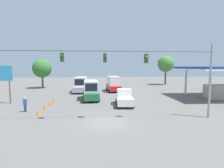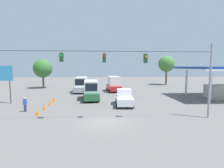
% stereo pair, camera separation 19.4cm
% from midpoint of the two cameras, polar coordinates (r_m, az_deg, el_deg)
% --- Properties ---
extents(ground_plane, '(140.00, 140.00, 0.00)m').
position_cam_midpoint_polar(ground_plane, '(16.77, -2.05, -12.46)').
color(ground_plane, '#605E5B').
extents(overhead_signal_span, '(21.48, 0.38, 7.49)m').
position_cam_midpoint_polar(overhead_signal_span, '(16.80, -2.10, 3.49)').
color(overhead_signal_span, '#939399').
rests_on(overhead_signal_span, ground_plane).
extents(box_truck_red_oncoming_deep, '(2.95, 6.30, 3.16)m').
position_cam_midpoint_polar(box_truck_red_oncoming_deep, '(36.79, 0.75, -0.01)').
color(box_truck_red_oncoming_deep, red).
rests_on(box_truck_red_oncoming_deep, ground_plane).
extents(pickup_truck_white_crossing_near, '(2.57, 5.16, 2.12)m').
position_cam_midpoint_polar(pickup_truck_white_crossing_near, '(23.90, 4.25, -4.54)').
color(pickup_truck_white_crossing_near, silver).
rests_on(pickup_truck_white_crossing_near, ground_plane).
extents(box_truck_green_withflow_mid, '(2.87, 6.60, 3.00)m').
position_cam_midpoint_polar(box_truck_green_withflow_mid, '(28.10, -6.70, -1.99)').
color(box_truck_green_withflow_mid, '#236038').
rests_on(box_truck_green_withflow_mid, ground_plane).
extents(box_truck_silver_withflow_far, '(2.73, 6.27, 3.07)m').
position_cam_midpoint_polar(box_truck_silver_withflow_far, '(36.24, -9.86, -0.25)').
color(box_truck_silver_withflow_far, '#A8AAB2').
rests_on(box_truck_silver_withflow_far, ground_plane).
extents(traffic_cone_nearest, '(0.35, 0.35, 0.72)m').
position_cam_midpoint_polar(traffic_cone_nearest, '(20.61, -22.86, -8.41)').
color(traffic_cone_nearest, orange).
rests_on(traffic_cone_nearest, ground_plane).
extents(traffic_cone_second, '(0.35, 0.35, 0.72)m').
position_cam_midpoint_polar(traffic_cone_second, '(22.71, -20.96, -7.04)').
color(traffic_cone_second, orange).
rests_on(traffic_cone_second, ground_plane).
extents(traffic_cone_third, '(0.35, 0.35, 0.72)m').
position_cam_midpoint_polar(traffic_cone_third, '(25.18, -19.29, -5.75)').
color(traffic_cone_third, orange).
rests_on(traffic_cone_third, ground_plane).
extents(traffic_cone_fourth, '(0.35, 0.35, 0.72)m').
position_cam_midpoint_polar(traffic_cone_fourth, '(27.43, -18.20, -4.79)').
color(traffic_cone_fourth, orange).
rests_on(traffic_cone_fourth, ground_plane).
extents(gas_station, '(11.78, 10.05, 5.22)m').
position_cam_midpoint_polar(gas_station, '(33.72, 32.26, 2.45)').
color(gas_station, navy).
rests_on(gas_station, ground_plane).
extents(roadside_billboard, '(3.19, 0.16, 5.34)m').
position_cam_midpoint_polar(roadside_billboard, '(28.84, -32.31, 2.07)').
color(roadside_billboard, '#4C473D').
rests_on(roadside_billboard, ground_plane).
extents(pedestrian, '(0.40, 0.28, 1.71)m').
position_cam_midpoint_polar(pedestrian, '(22.69, -26.30, -5.98)').
color(pedestrian, '#2D334C').
rests_on(pedestrian, ground_plane).
extents(tree_horizon_left, '(4.46, 4.46, 7.02)m').
position_cam_midpoint_polar(tree_horizon_left, '(45.27, -21.55, 4.75)').
color(tree_horizon_left, brown).
rests_on(tree_horizon_left, ground_plane).
extents(tree_horizon_right, '(4.58, 4.58, 8.27)m').
position_cam_midpoint_polar(tree_horizon_right, '(52.12, 17.48, 6.26)').
color(tree_horizon_right, brown).
rests_on(tree_horizon_right, ground_plane).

